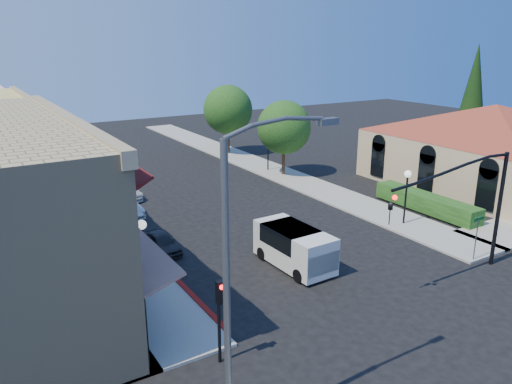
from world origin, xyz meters
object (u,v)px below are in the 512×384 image
lamppost_left_far (74,171)px  lamppost_right_far (268,141)px  street_tree_a (284,127)px  parked_car_d (90,176)px  signal_mast_arm (475,196)px  secondary_signal (220,306)px  lamppost_right_near (407,183)px  street_name_sign (477,231)px  white_van (295,245)px  cobra_streetlight (238,275)px  street_tree_b (228,110)px  parked_car_b (123,206)px  conifer_far (473,93)px  parked_car_c (126,190)px  lamppost_left_near (143,237)px  parked_car_a (161,243)px

lamppost_left_far → lamppost_right_far: 17.12m
street_tree_a → parked_car_d: (-15.00, 5.97, -3.52)m
signal_mast_arm → secondary_signal: size_ratio=2.41×
secondary_signal → lamppost_left_far: lamppost_left_far is taller
secondary_signal → lamppost_right_near: bearing=21.8°
street_name_sign → lamppost_right_near: size_ratio=0.70×
lamppost_right_far → white_van: bearing=-118.7°
cobra_streetlight → lamppost_left_far: bearing=88.5°
secondary_signal → signal_mast_arm: bearing=0.4°
street_tree_b → secondary_signal: 34.97m
parked_car_b → cobra_streetlight: bearing=-103.9°
conifer_far → lamppost_right_far: conifer_far is taller
parked_car_c → lamppost_right_near: bearing=-45.4°
parked_car_b → conifer_far: bearing=-7.5°
lamppost_left_near → street_tree_b: bearing=54.2°
parked_car_c → cobra_streetlight: bearing=-97.3°
conifer_far → lamppost_left_far: 36.90m
secondary_signal → street_name_sign: bearing=2.9°
street_name_sign → lamppost_right_far: bearing=87.4°
secondary_signal → parked_car_b: (1.80, 17.59, -1.65)m
signal_mast_arm → secondary_signal: signal_mast_arm is taller
conifer_far → signal_mast_arm: 27.71m
signal_mast_arm → lamppost_left_near: size_ratio=2.24×
parked_car_c → lamppost_left_near: bearing=-101.4°
street_tree_a → street_name_sign: street_tree_a is taller
signal_mast_arm → street_name_sign: bearing=23.2°
lamppost_right_near → parked_car_b: lamppost_right_near is taller
parked_car_a → street_tree_a: bearing=29.5°
street_name_sign → lamppost_right_far: size_ratio=0.70×
street_tree_b → signal_mast_arm: street_tree_b is taller
lamppost_left_near → parked_car_c: size_ratio=0.88×
cobra_streetlight → white_van: bearing=46.6°
lamppost_left_near → parked_car_c: lamppost_left_near is taller
parked_car_a → parked_car_c: 10.89m
street_tree_a → lamppost_right_near: street_tree_a is taller
lamppost_right_near → street_tree_a: bearing=88.8°
secondary_signal → lamppost_left_near: lamppost_left_near is taller
cobra_streetlight → street_name_sign: size_ratio=3.72×
lamppost_left_near → conifer_far: bearing=15.3°
lamppost_left_near → white_van: bearing=-10.4°
secondary_signal → parked_car_b: secondary_signal is taller
secondary_signal → lamppost_left_near: (-0.50, 6.59, 0.42)m
parked_car_b → lamppost_left_far: bearing=121.6°
parked_car_d → signal_mast_arm: bearing=-70.5°
signal_mast_arm → parked_car_b: signal_mast_arm is taller
parked_car_c → street_tree_a: bearing=-0.7°
lamppost_left_near → lamppost_left_far: (0.00, 14.00, 0.00)m
secondary_signal → street_name_sign: 15.53m
signal_mast_arm → parked_car_c: (-10.66, 21.31, -3.50)m
signal_mast_arm → lamppost_left_far: 25.07m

